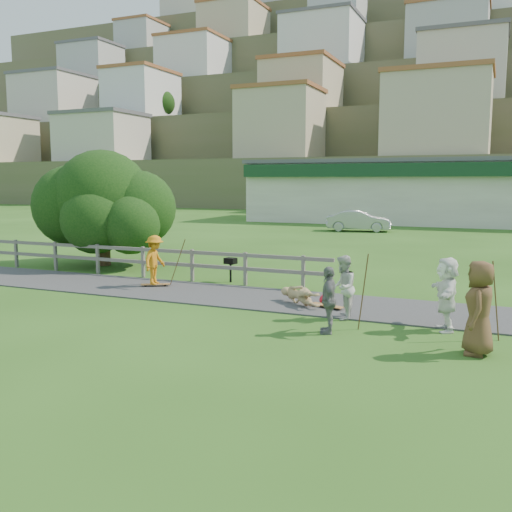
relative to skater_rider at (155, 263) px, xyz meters
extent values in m
plane|color=#284F16|center=(2.53, -1.82, -0.79)|extent=(260.00, 260.00, 0.00)
cube|color=#333336|center=(2.53, -0.32, -0.77)|extent=(34.00, 3.00, 0.04)
cube|color=#5F5A54|center=(-7.47, 1.48, -0.24)|extent=(0.10, 0.10, 1.10)
cube|color=#5F5A54|center=(-5.47, 1.48, -0.24)|extent=(0.10, 0.10, 1.10)
cube|color=#5F5A54|center=(-3.47, 1.48, -0.24)|extent=(0.10, 0.10, 1.10)
cube|color=#5F5A54|center=(-1.47, 1.48, -0.24)|extent=(0.10, 0.10, 1.10)
cube|color=#5F5A54|center=(0.53, 1.48, -0.24)|extent=(0.10, 0.10, 1.10)
cube|color=#5F5A54|center=(2.53, 1.48, -0.24)|extent=(0.10, 0.10, 1.10)
cube|color=#5F5A54|center=(4.53, 1.48, -0.24)|extent=(0.10, 0.10, 1.10)
cube|color=#5F5A54|center=(-1.97, 1.48, 0.21)|extent=(15.00, 0.08, 0.12)
cube|color=#5F5A54|center=(-1.97, 1.48, -0.24)|extent=(15.00, 0.08, 0.12)
cube|color=beige|center=(6.53, 33.18, 1.61)|extent=(32.00, 10.00, 4.80)
cube|color=#14391F|center=(6.53, 27.98, 3.41)|extent=(32.00, 0.60, 1.00)
cube|color=#535358|center=(6.53, 33.18, 4.16)|extent=(32.50, 10.50, 0.30)
cube|color=#515834|center=(2.53, 53.18, 2.21)|extent=(220.00, 14.00, 6.00)
cube|color=beige|center=(2.53, 53.18, 8.71)|extent=(10.00, 9.00, 7.00)
cube|color=#535358|center=(2.53, 53.18, 12.46)|extent=(10.40, 9.40, 0.50)
cube|color=#515834|center=(2.53, 66.18, 5.71)|extent=(220.00, 14.00, 13.00)
cube|color=beige|center=(2.53, 66.18, 15.71)|extent=(10.00, 9.00, 7.00)
cube|color=#535358|center=(2.53, 66.18, 19.46)|extent=(10.40, 9.40, 0.50)
cube|color=#515834|center=(2.53, 79.18, 9.71)|extent=(220.00, 14.00, 21.00)
cube|color=beige|center=(2.53, 79.18, 23.71)|extent=(10.00, 9.00, 7.00)
cube|color=#535358|center=(2.53, 79.18, 27.46)|extent=(10.40, 9.40, 0.50)
cube|color=#515834|center=(2.53, 92.18, 14.21)|extent=(220.00, 14.00, 30.00)
cube|color=beige|center=(2.53, 92.18, 32.71)|extent=(10.00, 9.00, 7.00)
cube|color=#515834|center=(2.53, 106.18, 19.21)|extent=(220.00, 14.00, 40.00)
imported|color=orange|center=(0.00, 0.00, 0.00)|extent=(0.63, 1.05, 1.59)
imported|color=tan|center=(5.20, -0.75, -0.51)|extent=(1.25, 1.47, 0.57)
imported|color=beige|center=(6.65, -1.76, 0.01)|extent=(0.73, 0.87, 1.60)
imported|color=slate|center=(6.69, -3.16, -0.03)|extent=(0.60, 0.97, 1.53)
imported|color=brown|center=(9.86, -3.55, 0.15)|extent=(0.61, 0.93, 1.89)
imported|color=white|center=(9.11, -1.90, 0.06)|extent=(0.86, 1.66, 1.71)
imported|color=#A5A7AC|center=(1.33, 22.78, -0.09)|extent=(4.47, 2.15, 1.41)
sphere|color=red|center=(5.80, -0.40, -0.64)|extent=(0.32, 0.32, 0.32)
cylinder|color=#523821|center=(0.60, 0.40, 0.04)|extent=(0.03, 0.03, 1.68)
cylinder|color=#523821|center=(7.34, -2.59, 0.10)|extent=(0.03, 0.03, 1.79)
cylinder|color=#523821|center=(10.16, -2.30, 0.08)|extent=(0.03, 0.03, 1.74)
camera|label=1|loc=(10.16, -15.38, 2.65)|focal=40.00mm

